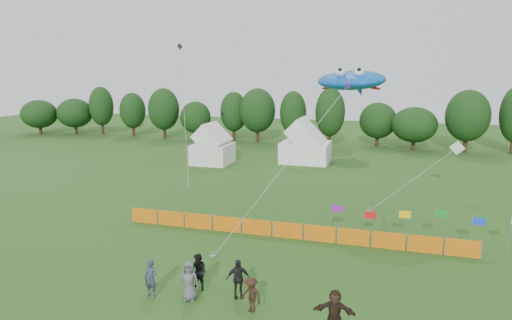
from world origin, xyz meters
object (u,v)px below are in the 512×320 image
(spectator_a, at_px, (151,278))
(spectator_c, at_px, (251,295))
(spectator_e, at_px, (189,281))
(stingray_kite, at_px, (352,81))
(tent_left, at_px, (212,147))
(barrier_fence, at_px, (288,230))
(spectator_d, at_px, (238,279))
(spectator_f, at_px, (335,311))
(spectator_b, at_px, (199,272))
(tent_right, at_px, (306,146))

(spectator_a, height_order, spectator_c, spectator_a)
(spectator_e, xyz_separation_m, stingray_kite, (5.34, 16.36, 8.62))
(tent_left, height_order, barrier_fence, tent_left)
(spectator_d, bearing_deg, stingray_kite, 48.73)
(barrier_fence, distance_m, spectator_d, 8.10)
(spectator_d, distance_m, stingray_kite, 18.05)
(spectator_e, distance_m, spectator_f, 6.62)
(spectator_c, height_order, spectator_d, spectator_d)
(spectator_b, distance_m, spectator_e, 1.02)
(tent_left, bearing_deg, spectator_f, -59.85)
(barrier_fence, relative_size, stingray_kite, 1.21)
(spectator_f, bearing_deg, tent_left, 118.74)
(spectator_f, bearing_deg, stingray_kite, 92.75)
(tent_right, bearing_deg, barrier_fence, -81.70)
(spectator_a, bearing_deg, spectator_d, 22.05)
(spectator_d, bearing_deg, tent_right, 66.29)
(tent_right, bearing_deg, stingray_kite, -69.10)
(spectator_b, height_order, stingray_kite, stingray_kite)
(spectator_c, distance_m, stingray_kite, 18.87)
(tent_left, xyz_separation_m, spectator_f, (17.51, -30.15, -0.96))
(spectator_c, bearing_deg, spectator_b, -179.86)
(tent_right, xyz_separation_m, spectator_b, (1.07, -32.12, -1.06))
(spectator_c, distance_m, spectator_d, 1.43)
(spectator_c, height_order, spectator_e, spectator_e)
(spectator_b, xyz_separation_m, spectator_e, (-0.01, -1.02, 0.03))
(tent_left, bearing_deg, tent_right, 20.56)
(barrier_fence, height_order, stingray_kite, stingray_kite)
(spectator_b, bearing_deg, spectator_d, 10.29)
(spectator_e, bearing_deg, barrier_fence, 68.54)
(stingray_kite, bearing_deg, spectator_a, -113.38)
(spectator_a, bearing_deg, spectator_f, 3.13)
(spectator_d, bearing_deg, spectator_f, -48.07)
(tent_left, distance_m, spectator_b, 30.46)
(tent_left, height_order, spectator_a, tent_left)
(tent_right, height_order, spectator_f, tent_right)
(tent_right, bearing_deg, spectator_c, -83.07)
(tent_left, bearing_deg, stingray_kite, -38.79)
(spectator_a, bearing_deg, spectator_b, 40.62)
(spectator_c, bearing_deg, tent_right, 119.22)
(barrier_fence, distance_m, stingray_kite, 12.05)
(barrier_fence, distance_m, spectator_e, 9.27)
(barrier_fence, bearing_deg, spectator_b, -107.31)
(spectator_b, bearing_deg, stingray_kite, 85.92)
(tent_right, distance_m, stingray_kite, 19.50)
(barrier_fence, bearing_deg, tent_right, 98.30)
(spectator_b, xyz_separation_m, spectator_d, (2.01, -0.17, 0.03))
(barrier_fence, relative_size, spectator_f, 12.30)
(tent_right, distance_m, spectator_d, 32.45)
(tent_right, height_order, spectator_a, tent_right)
(tent_left, relative_size, barrier_fence, 0.19)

